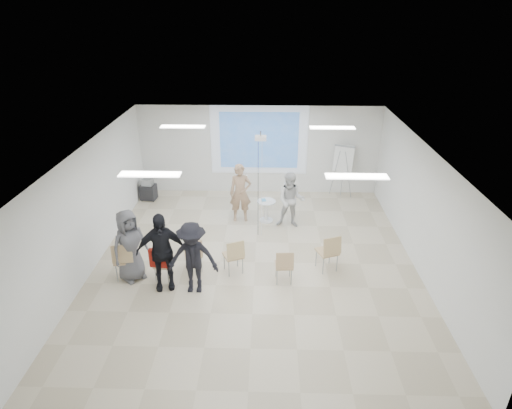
{
  "coord_description": "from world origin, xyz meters",
  "views": [
    {
      "loc": [
        0.28,
        -9.19,
        6.01
      ],
      "look_at": [
        0.0,
        0.8,
        1.25
      ],
      "focal_mm": 30.0,
      "sensor_mm": 36.0,
      "label": 1
    }
  ],
  "objects_px": {
    "chair_left_inner": "(193,253)",
    "flipchart_easel": "(344,159)",
    "chair_far_left": "(124,258)",
    "chair_left_mid": "(162,264)",
    "player_right": "(291,198)",
    "pedestal_table": "(266,210)",
    "audience_mid": "(192,254)",
    "chair_right_inner": "(284,264)",
    "audience_outer": "(129,242)",
    "audience_left": "(161,246)",
    "av_cart": "(148,190)",
    "chair_center": "(234,254)",
    "player_left": "(240,189)",
    "chair_right_far": "(329,250)",
    "laptop": "(193,252)"
  },
  "relations": [
    {
      "from": "pedestal_table",
      "to": "player_left",
      "type": "distance_m",
      "value": 0.99
    },
    {
      "from": "audience_outer",
      "to": "flipchart_easel",
      "type": "relative_size",
      "value": 1.13
    },
    {
      "from": "chair_left_inner",
      "to": "audience_mid",
      "type": "bearing_deg",
      "value": -97.61
    },
    {
      "from": "chair_far_left",
      "to": "audience_left",
      "type": "distance_m",
      "value": 1.12
    },
    {
      "from": "audience_left",
      "to": "flipchart_easel",
      "type": "height_order",
      "value": "audience_left"
    },
    {
      "from": "chair_far_left",
      "to": "chair_left_inner",
      "type": "height_order",
      "value": "chair_far_left"
    },
    {
      "from": "chair_left_mid",
      "to": "audience_outer",
      "type": "relative_size",
      "value": 0.4
    },
    {
      "from": "player_right",
      "to": "audience_outer",
      "type": "relative_size",
      "value": 0.92
    },
    {
      "from": "player_right",
      "to": "player_left",
      "type": "bearing_deg",
      "value": 173.69
    },
    {
      "from": "pedestal_table",
      "to": "player_right",
      "type": "height_order",
      "value": "player_right"
    },
    {
      "from": "player_right",
      "to": "audience_left",
      "type": "distance_m",
      "value": 4.31
    },
    {
      "from": "pedestal_table",
      "to": "audience_mid",
      "type": "distance_m",
      "value": 3.88
    },
    {
      "from": "pedestal_table",
      "to": "av_cart",
      "type": "distance_m",
      "value": 4.19
    },
    {
      "from": "chair_left_inner",
      "to": "audience_mid",
      "type": "xyz_separation_m",
      "value": [
        0.13,
        -0.76,
        0.45
      ]
    },
    {
      "from": "audience_mid",
      "to": "chair_left_mid",
      "type": "bearing_deg",
      "value": 156.69
    },
    {
      "from": "chair_right_inner",
      "to": "audience_left",
      "type": "height_order",
      "value": "audience_left"
    },
    {
      "from": "pedestal_table",
      "to": "audience_left",
      "type": "bearing_deg",
      "value": -124.95
    },
    {
      "from": "chair_right_inner",
      "to": "av_cart",
      "type": "distance_m",
      "value": 6.32
    },
    {
      "from": "audience_outer",
      "to": "chair_left_inner",
      "type": "bearing_deg",
      "value": -32.7
    },
    {
      "from": "flipchart_easel",
      "to": "av_cart",
      "type": "relative_size",
      "value": 2.42
    },
    {
      "from": "chair_left_inner",
      "to": "audience_outer",
      "type": "distance_m",
      "value": 1.52
    },
    {
      "from": "chair_right_inner",
      "to": "av_cart",
      "type": "bearing_deg",
      "value": 130.51
    },
    {
      "from": "chair_right_inner",
      "to": "audience_outer",
      "type": "xyz_separation_m",
      "value": [
        -3.59,
        0.1,
        0.48
      ]
    },
    {
      "from": "chair_left_mid",
      "to": "audience_left",
      "type": "distance_m",
      "value": 0.65
    },
    {
      "from": "pedestal_table",
      "to": "chair_far_left",
      "type": "bearing_deg",
      "value": -137.07
    },
    {
      "from": "chair_right_inner",
      "to": "audience_outer",
      "type": "distance_m",
      "value": 3.62
    },
    {
      "from": "laptop",
      "to": "av_cart",
      "type": "distance_m",
      "value": 4.61
    },
    {
      "from": "player_left",
      "to": "chair_left_inner",
      "type": "distance_m",
      "value": 2.98
    },
    {
      "from": "chair_left_inner",
      "to": "audience_left",
      "type": "distance_m",
      "value": 1.03
    },
    {
      "from": "chair_left_inner",
      "to": "flipchart_easel",
      "type": "height_order",
      "value": "flipchart_easel"
    },
    {
      "from": "chair_left_mid",
      "to": "chair_left_inner",
      "type": "height_order",
      "value": "chair_left_inner"
    },
    {
      "from": "player_left",
      "to": "audience_left",
      "type": "relative_size",
      "value": 0.93
    },
    {
      "from": "chair_far_left",
      "to": "chair_left_mid",
      "type": "relative_size",
      "value": 1.24
    },
    {
      "from": "pedestal_table",
      "to": "chair_right_inner",
      "type": "distance_m",
      "value": 3.15
    },
    {
      "from": "laptop",
      "to": "audience_left",
      "type": "xyz_separation_m",
      "value": [
        -0.57,
        -0.73,
        0.6
      ]
    },
    {
      "from": "chair_far_left",
      "to": "chair_right_far",
      "type": "xyz_separation_m",
      "value": [
        4.85,
        0.49,
        -0.0
      ]
    },
    {
      "from": "chair_left_inner",
      "to": "player_right",
      "type": "bearing_deg",
      "value": 27.33
    },
    {
      "from": "player_right",
      "to": "chair_far_left",
      "type": "relative_size",
      "value": 1.84
    },
    {
      "from": "chair_left_inner",
      "to": "av_cart",
      "type": "relative_size",
      "value": 1.23
    },
    {
      "from": "player_right",
      "to": "audience_mid",
      "type": "xyz_separation_m",
      "value": [
        -2.32,
        -3.18,
        0.06
      ]
    },
    {
      "from": "pedestal_table",
      "to": "audience_mid",
      "type": "height_order",
      "value": "audience_mid"
    },
    {
      "from": "chair_far_left",
      "to": "flipchart_easel",
      "type": "distance_m",
      "value": 7.74
    },
    {
      "from": "chair_right_far",
      "to": "chair_right_inner",
      "type": "bearing_deg",
      "value": -175.58
    },
    {
      "from": "chair_center",
      "to": "chair_right_far",
      "type": "height_order",
      "value": "chair_right_far"
    },
    {
      "from": "player_right",
      "to": "chair_center",
      "type": "distance_m",
      "value": 2.9
    },
    {
      "from": "chair_left_mid",
      "to": "chair_left_inner",
      "type": "relative_size",
      "value": 0.9
    },
    {
      "from": "chair_left_mid",
      "to": "flipchart_easel",
      "type": "xyz_separation_m",
      "value": [
        4.94,
        5.07,
        0.83
      ]
    },
    {
      "from": "audience_left",
      "to": "audience_outer",
      "type": "bearing_deg",
      "value": 146.12
    },
    {
      "from": "chair_left_mid",
      "to": "audience_outer",
      "type": "bearing_deg",
      "value": 177.81
    },
    {
      "from": "chair_right_far",
      "to": "audience_mid",
      "type": "bearing_deg",
      "value": 174.51
    }
  ]
}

